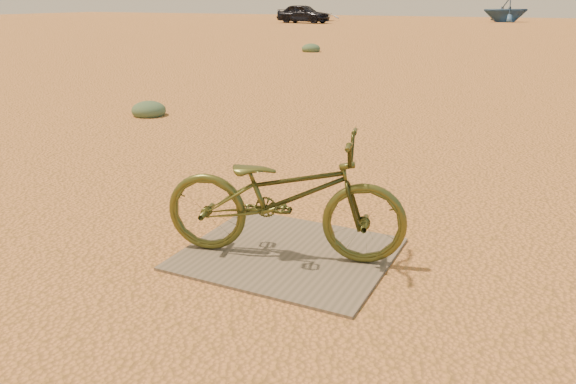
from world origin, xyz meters
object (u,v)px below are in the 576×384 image
at_px(boat_near_left, 316,15).
at_px(boat_far_left, 506,9).
at_px(plywood_board, 288,253).
at_px(bicycle, 284,196).
at_px(car, 303,14).

relative_size(boat_near_left, boat_far_left, 1.23).
distance_m(plywood_board, boat_near_left, 45.89).
bearing_deg(boat_near_left, boat_far_left, 15.76).
xyz_separation_m(bicycle, car, (-17.15, 38.19, 0.22)).
relative_size(plywood_board, bicycle, 0.84).
distance_m(plywood_board, boat_far_left, 47.24).
distance_m(car, boat_near_left, 4.19).
bearing_deg(boat_near_left, car, -82.58).
bearing_deg(car, boat_near_left, 14.90).
bearing_deg(bicycle, car, 9.47).
xyz_separation_m(plywood_board, bicycle, (-0.01, -0.05, 0.47)).
bearing_deg(plywood_board, bicycle, -101.98).
height_order(plywood_board, car, car).
relative_size(car, boat_far_left, 1.11).
xyz_separation_m(boat_near_left, boat_far_left, (14.64, 4.86, 0.51)).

